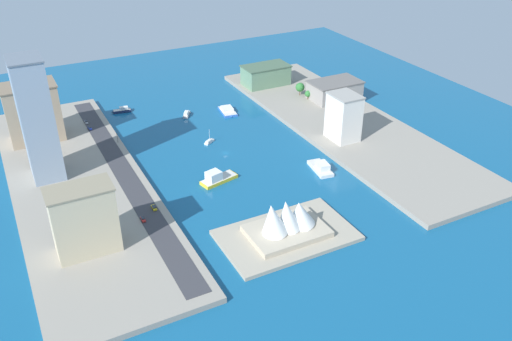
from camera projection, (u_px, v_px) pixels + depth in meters
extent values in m
plane|color=#145684|center=(225.00, 153.00, 334.93)|extent=(440.00, 440.00, 0.00)
cube|color=gray|center=(343.00, 123.00, 369.88)|extent=(70.00, 240.00, 2.91)
cube|color=gray|center=(79.00, 185.00, 298.54)|extent=(70.00, 240.00, 2.91)
cube|color=#A89E89|center=(287.00, 235.00, 259.22)|extent=(64.02, 39.18, 2.00)
cube|color=#38383D|center=(124.00, 172.00, 307.95)|extent=(11.33, 228.00, 0.15)
cube|color=blue|center=(228.00, 111.00, 389.14)|extent=(12.08, 19.88, 1.57)
cone|color=blue|center=(232.00, 117.00, 381.12)|extent=(1.60, 1.60, 1.42)
cube|color=white|center=(227.00, 109.00, 389.12)|extent=(8.71, 10.15, 2.08)
cube|color=beige|center=(228.00, 110.00, 388.72)|extent=(11.60, 19.09, 0.10)
cube|color=silver|center=(320.00, 169.00, 315.88)|extent=(11.03, 21.09, 2.07)
cone|color=silver|center=(313.00, 160.00, 324.59)|extent=(2.11, 2.11, 1.86)
cube|color=white|center=(323.00, 166.00, 312.03)|extent=(7.10, 9.29, 4.17)
cube|color=beige|center=(320.00, 167.00, 315.35)|extent=(10.59, 20.24, 0.10)
cube|color=yellow|center=(219.00, 180.00, 304.90)|extent=(22.67, 12.60, 2.03)
cone|color=yellow|center=(235.00, 173.00, 311.25)|extent=(2.19, 2.19, 1.82)
cube|color=white|center=(214.00, 176.00, 301.09)|extent=(9.11, 8.34, 5.32)
cube|color=beige|center=(219.00, 178.00, 304.37)|extent=(21.76, 12.09, 0.10)
cube|color=white|center=(209.00, 142.00, 347.02)|extent=(8.19, 6.62, 1.21)
cone|color=white|center=(213.00, 139.00, 350.32)|extent=(1.51, 1.51, 1.09)
cube|color=white|center=(209.00, 141.00, 345.79)|extent=(4.64, 4.03, 0.94)
cube|color=beige|center=(209.00, 141.00, 346.70)|extent=(7.87, 6.36, 0.10)
cylinder|color=silver|center=(209.00, 135.00, 345.03)|extent=(0.24, 0.24, 8.03)
cube|color=#999EA3|center=(187.00, 115.00, 384.13)|extent=(8.77, 11.09, 1.54)
cone|color=#999EA3|center=(188.00, 111.00, 389.17)|extent=(1.90, 1.90, 1.38)
cube|color=white|center=(186.00, 113.00, 382.24)|extent=(5.34, 6.40, 2.01)
cube|color=beige|center=(187.00, 114.00, 383.72)|extent=(8.42, 10.65, 0.10)
cube|color=#1E284C|center=(122.00, 111.00, 389.57)|extent=(12.92, 5.62, 1.89)
cone|color=#1E284C|center=(113.00, 112.00, 387.67)|extent=(1.93, 1.93, 1.70)
cube|color=white|center=(124.00, 108.00, 388.98)|extent=(6.37, 3.92, 2.12)
cube|color=beige|center=(122.00, 110.00, 389.08)|extent=(12.41, 5.40, 0.10)
cube|color=#8C9EB2|center=(37.00, 120.00, 288.86)|extent=(16.61, 21.76, 67.87)
cube|color=slate|center=(23.00, 58.00, 271.83)|extent=(17.28, 22.63, 0.80)
cube|color=silver|center=(344.00, 118.00, 339.17)|extent=(15.57, 19.30, 29.15)
cube|color=#9D9992|center=(345.00, 95.00, 331.74)|extent=(16.19, 20.07, 0.80)
cube|color=gray|center=(335.00, 90.00, 402.22)|extent=(36.49, 22.73, 12.65)
cube|color=slate|center=(335.00, 82.00, 398.88)|extent=(37.95, 23.64, 0.80)
cube|color=tan|center=(33.00, 113.00, 337.23)|extent=(31.81, 22.25, 35.77)
cube|color=#7C6B55|center=(27.00, 85.00, 328.16)|extent=(33.09, 23.14, 0.80)
cube|color=#C6B793|center=(84.00, 221.00, 238.71)|extent=(27.58, 15.78, 32.16)
cube|color=gray|center=(78.00, 189.00, 230.53)|extent=(28.68, 16.41, 0.80)
cube|color=slate|center=(266.00, 75.00, 427.37)|extent=(35.21, 20.18, 14.75)
cube|color=#47624A|center=(266.00, 66.00, 423.51)|extent=(36.62, 20.98, 0.80)
cylinder|color=black|center=(145.00, 221.00, 265.47)|extent=(0.27, 0.65, 0.64)
cylinder|color=black|center=(142.00, 222.00, 264.90)|extent=(0.27, 0.65, 0.64)
cylinder|color=black|center=(144.00, 218.00, 267.81)|extent=(0.27, 0.65, 0.64)
cylinder|color=black|center=(141.00, 219.00, 267.23)|extent=(0.27, 0.65, 0.64)
cube|color=red|center=(143.00, 219.00, 266.19)|extent=(1.90, 4.30, 0.86)
cube|color=#262D38|center=(143.00, 218.00, 266.03)|extent=(1.62, 2.43, 0.46)
cylinder|color=black|center=(92.00, 129.00, 357.00)|extent=(0.28, 0.65, 0.64)
cylinder|color=black|center=(89.00, 130.00, 356.35)|extent=(0.28, 0.65, 0.64)
cylinder|color=black|center=(90.00, 127.00, 359.55)|extent=(0.28, 0.65, 0.64)
cylinder|color=black|center=(88.00, 128.00, 358.90)|extent=(0.28, 0.65, 0.64)
cube|color=blue|center=(90.00, 128.00, 357.78)|extent=(1.91, 4.90, 0.90)
cube|color=#262D38|center=(90.00, 127.00, 357.62)|extent=(1.62, 2.77, 0.47)
cylinder|color=black|center=(88.00, 123.00, 365.31)|extent=(0.25, 0.64, 0.64)
cylinder|color=black|center=(85.00, 124.00, 364.61)|extent=(0.25, 0.64, 0.64)
cylinder|color=black|center=(87.00, 121.00, 367.88)|extent=(0.25, 0.64, 0.64)
cylinder|color=black|center=(84.00, 122.00, 367.17)|extent=(0.25, 0.64, 0.64)
cube|color=#B7B7BC|center=(86.00, 122.00, 366.09)|extent=(1.98, 4.76, 0.82)
cube|color=#262D38|center=(86.00, 121.00, 365.91)|extent=(1.74, 2.66, 0.63)
cylinder|color=black|center=(151.00, 207.00, 276.30)|extent=(0.27, 0.65, 0.64)
cylinder|color=black|center=(155.00, 206.00, 276.93)|extent=(0.27, 0.65, 0.64)
cylinder|color=black|center=(153.00, 210.00, 273.63)|extent=(0.27, 0.65, 0.64)
cylinder|color=black|center=(157.00, 210.00, 274.26)|extent=(0.27, 0.65, 0.64)
cube|color=yellow|center=(154.00, 208.00, 275.11)|extent=(2.04, 4.92, 0.89)
cube|color=#262D38|center=(154.00, 207.00, 274.55)|extent=(1.74, 2.78, 0.60)
cylinder|color=black|center=(117.00, 139.00, 339.91)|extent=(0.18, 0.18, 5.50)
cube|color=black|center=(117.00, 134.00, 338.30)|extent=(0.36, 0.36, 1.00)
sphere|color=red|center=(117.00, 133.00, 338.13)|extent=(0.24, 0.24, 0.24)
sphere|color=yellow|center=(117.00, 134.00, 338.30)|extent=(0.24, 0.24, 0.24)
sphere|color=green|center=(117.00, 134.00, 338.47)|extent=(0.24, 0.24, 0.24)
cube|color=#BCAD93|center=(287.00, 231.00, 257.98)|extent=(37.39, 25.65, 3.00)
cone|color=white|center=(300.00, 213.00, 256.83)|extent=(15.05, 13.18, 14.95)
cone|color=white|center=(287.00, 215.00, 253.30)|extent=(13.93, 11.64, 17.47)
cone|color=white|center=(273.00, 219.00, 250.13)|extent=(15.00, 12.80, 17.80)
cylinder|color=brown|center=(300.00, 93.00, 409.94)|extent=(0.50, 0.50, 3.67)
sphere|color=#2D7233|center=(300.00, 87.00, 407.68)|extent=(6.83, 6.83, 6.83)
cylinder|color=brown|center=(308.00, 98.00, 403.00)|extent=(0.50, 0.50, 2.50)
sphere|color=#2D7233|center=(308.00, 94.00, 401.43)|extent=(4.76, 4.76, 4.76)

